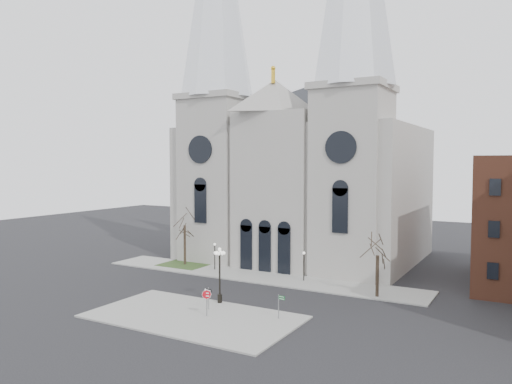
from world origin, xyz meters
The scene contains 13 objects.
ground centered at (0.00, 0.00, 0.00)m, with size 160.00×160.00×0.00m, color black.
sidewalk_near centered at (3.00, -5.00, 0.07)m, with size 18.00×10.00×0.14m, color gray.
sidewalk_far centered at (0.00, 11.00, 0.07)m, with size 40.00×6.00×0.14m, color gray.
grass_patch centered at (-11.00, 12.00, 0.09)m, with size 6.00×5.00×0.18m, color #2C401B.
cathedral centered at (0.00, 22.86, 18.48)m, with size 33.00×26.66×54.00m.
tree_left centered at (-11.00, 12.00, 5.58)m, with size 3.20×3.20×7.50m.
tree_right centered at (15.00, 9.00, 4.47)m, with size 3.20×3.20×6.00m.
ped_lamp_left centered at (-6.00, 11.50, 2.33)m, with size 0.32×0.32×3.26m.
ped_lamp_right centered at (6.00, 11.50, 2.33)m, with size 0.32×0.32×3.26m.
stop_sign centered at (4.06, -4.48, 1.80)m, with size 0.81×0.23×2.30m.
globe_lamp centered at (2.74, -0.50, 3.42)m, with size 1.46×1.46×5.23m.
one_way_sign centered at (3.03, -2.76, 1.49)m, with size 0.84×0.26×1.97m.
street_name_sign centered at (9.80, -2.04, 1.37)m, with size 0.66×0.09×2.06m.
Camera 1 is at (28.48, -39.04, 13.30)m, focal length 35.00 mm.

